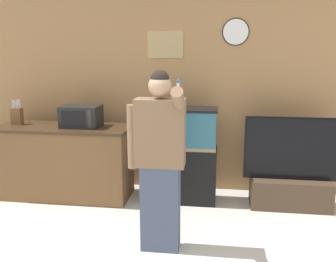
{
  "coord_description": "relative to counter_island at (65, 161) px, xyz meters",
  "views": [
    {
      "loc": [
        0.46,
        -2.34,
        1.92
      ],
      "look_at": [
        -0.08,
        1.55,
        1.05
      ],
      "focal_mm": 40.0,
      "sensor_mm": 36.0,
      "label": 1
    }
  ],
  "objects": [
    {
      "name": "wall_back_paneled",
      "position": [
        1.52,
        0.54,
        0.83
      ],
      "size": [
        10.0,
        0.08,
        2.6
      ],
      "color": "#A87A4C",
      "rests_on": "ground_plane"
    },
    {
      "name": "tv_on_stand",
      "position": [
        2.87,
        0.03,
        -0.15
      ],
      "size": [
        1.15,
        0.4,
        1.12
      ],
      "color": "#4C3828",
      "rests_on": "ground_plane"
    },
    {
      "name": "microwave",
      "position": [
        0.25,
        0.01,
        0.6
      ],
      "size": [
        0.48,
        0.36,
        0.27
      ],
      "color": "black",
      "rests_on": "counter_island"
    },
    {
      "name": "person_standing",
      "position": [
        1.44,
        -1.16,
        0.43
      ],
      "size": [
        0.55,
        0.41,
        1.73
      ],
      "color": "#424C66",
      "rests_on": "ground_plane"
    },
    {
      "name": "knife_block",
      "position": [
        -0.65,
        0.05,
        0.59
      ],
      "size": [
        0.14,
        0.1,
        0.33
      ],
      "color": "brown",
      "rests_on": "counter_island"
    },
    {
      "name": "aquarium_on_stand",
      "position": [
        1.55,
        0.05,
        0.13
      ],
      "size": [
        0.85,
        0.39,
        1.21
      ],
      "color": "black",
      "rests_on": "ground_plane"
    },
    {
      "name": "counter_island",
      "position": [
        0.0,
        0.0,
        0.0
      ],
      "size": [
        1.74,
        0.67,
        0.94
      ],
      "color": "brown",
      "rests_on": "ground_plane"
    }
  ]
}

